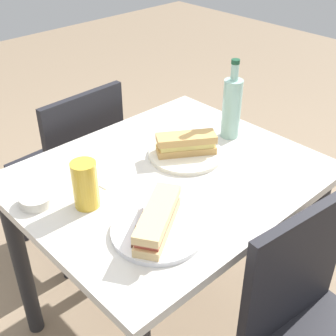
{
  "coord_description": "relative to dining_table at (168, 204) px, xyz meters",
  "views": [
    {
      "loc": [
        -0.84,
        -0.89,
        1.55
      ],
      "look_at": [
        0.0,
        0.0,
        0.75
      ],
      "focal_mm": 48.08,
      "sensor_mm": 36.0,
      "label": 1
    }
  ],
  "objects": [
    {
      "name": "water_bottle",
      "position": [
        0.34,
        0.03,
        0.25
      ],
      "size": [
        0.07,
        0.07,
        0.3
      ],
      "color": "#99C6B7",
      "rests_on": "dining_table"
    },
    {
      "name": "plate_far",
      "position": [
        -0.22,
        -0.2,
        0.13
      ],
      "size": [
        0.26,
        0.26,
        0.01
      ],
      "primitive_type": "cylinder",
      "color": "white",
      "rests_on": "dining_table"
    },
    {
      "name": "baguette_sandwich_far",
      "position": [
        -0.22,
        -0.2,
        0.18
      ],
      "size": [
        0.24,
        0.19,
        0.07
      ],
      "color": "#DBB77A",
      "rests_on": "plate_far"
    },
    {
      "name": "beer_glass",
      "position": [
        -0.29,
        0.04,
        0.2
      ],
      "size": [
        0.08,
        0.08,
        0.15
      ],
      "primitive_type": "cylinder",
      "color": "gold",
      "rests_on": "dining_table"
    },
    {
      "name": "chair_far",
      "position": [
        0.0,
        0.59,
        -0.12
      ],
      "size": [
        0.42,
        0.42,
        0.85
      ],
      "color": "black",
      "rests_on": "ground"
    },
    {
      "name": "plate_near",
      "position": [
        0.12,
        0.04,
        0.13
      ],
      "size": [
        0.26,
        0.26,
        0.01
      ],
      "primitive_type": "cylinder",
      "color": "silver",
      "rests_on": "dining_table"
    },
    {
      "name": "olive_bowl",
      "position": [
        -0.4,
        0.15,
        0.14
      ],
      "size": [
        0.1,
        0.1,
        0.03
      ],
      "primitive_type": "cylinder",
      "color": "silver",
      "rests_on": "dining_table"
    },
    {
      "name": "paper_napkin",
      "position": [
        -0.15,
        0.14,
        0.13
      ],
      "size": [
        0.16,
        0.16,
        0.0
      ],
      "primitive_type": "cube",
      "rotation": [
        0.0,
        0.0,
        0.16
      ],
      "color": "white",
      "rests_on": "dining_table"
    },
    {
      "name": "knife_far",
      "position": [
        -0.26,
        -0.15,
        0.14
      ],
      "size": [
        0.14,
        0.13,
        0.01
      ],
      "color": "silver",
      "rests_on": "plate_far"
    },
    {
      "name": "knife_near",
      "position": [
        0.14,
        0.09,
        0.14
      ],
      "size": [
        0.17,
        0.09,
        0.01
      ],
      "color": "silver",
      "rests_on": "plate_near"
    },
    {
      "name": "chair_near",
      "position": [
        -0.0,
        -0.6,
        -0.12
      ],
      "size": [
        0.44,
        0.44,
        0.85
      ],
      "color": "black",
      "rests_on": "ground"
    },
    {
      "name": "ground_plane",
      "position": [
        0.0,
        0.0,
        -0.6
      ],
      "size": [
        8.0,
        8.0,
        0.0
      ],
      "primitive_type": "plane",
      "color": "#8C755B"
    },
    {
      "name": "baguette_sandwich_near",
      "position": [
        0.12,
        0.04,
        0.18
      ],
      "size": [
        0.21,
        0.17,
        0.07
      ],
      "color": "tan",
      "rests_on": "plate_near"
    },
    {
      "name": "dining_table",
      "position": [
        0.0,
        0.0,
        0.0
      ],
      "size": [
        0.96,
        0.8,
        0.73
      ],
      "color": "beige",
      "rests_on": "ground"
    }
  ]
}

